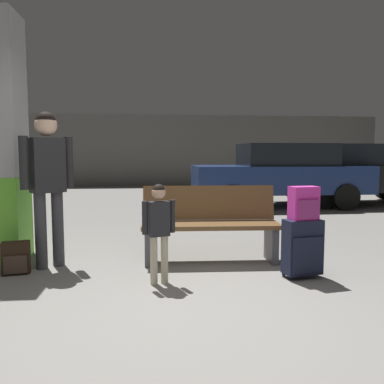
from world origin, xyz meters
TOP-DOWN VIEW (x-y plane):
  - ground_plane at (0.00, 4.00)m, footprint 18.00×18.00m
  - garage_back_wall at (0.00, 12.86)m, footprint 18.00×0.12m
  - bench at (0.49, 1.55)m, footprint 1.62×0.59m
  - suitcase at (1.34, 0.80)m, footprint 0.41×0.29m
  - backpack_bright at (1.34, 0.80)m, footprint 0.30×0.23m
  - child at (-0.13, 0.75)m, footprint 0.32×0.19m
  - adult at (-1.34, 1.45)m, footprint 0.50×0.38m
  - backpack_dark_floor at (-1.64, 1.24)m, footprint 0.31×0.24m
  - parked_car_near at (2.88, 6.27)m, footprint 4.11×1.81m
  - parked_car_side at (4.96, 6.58)m, footprint 4.15×1.90m

SIDE VIEW (x-z plane):
  - ground_plane at x=0.00m, z-range -0.10..0.00m
  - backpack_dark_floor at x=-1.64m, z-range 0.00..0.34m
  - suitcase at x=1.34m, z-range 0.02..0.62m
  - bench at x=0.49m, z-range 0.00..0.88m
  - child at x=-0.13m, z-range 0.11..1.10m
  - backpack_bright at x=1.34m, z-range 0.60..0.94m
  - parked_car_near at x=2.88m, z-range 0.05..1.56m
  - parked_car_side at x=4.96m, z-range 0.05..1.56m
  - adult at x=-1.34m, z-range 0.20..1.93m
  - garage_back_wall at x=0.00m, z-range 0.00..2.80m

